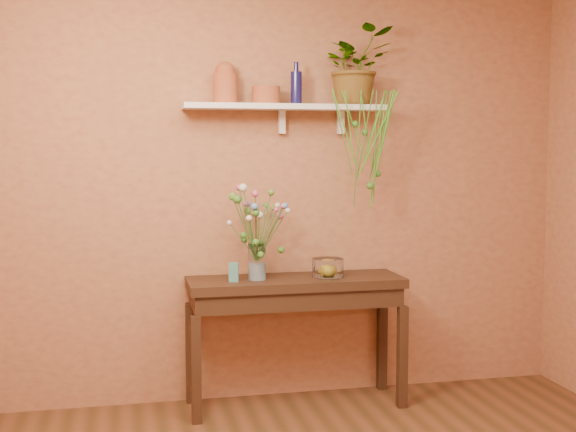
# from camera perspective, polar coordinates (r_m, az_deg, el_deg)

# --- Properties ---
(room) EXTENTS (4.04, 4.04, 2.70)m
(room) POSITION_cam_1_polar(r_m,az_deg,el_deg) (3.04, 6.33, -0.70)
(room) COLOR brown
(room) RESTS_ON ground
(sideboard) EXTENTS (1.37, 0.44, 0.83)m
(sideboard) POSITION_cam_1_polar(r_m,az_deg,el_deg) (4.84, 0.57, -6.11)
(sideboard) COLOR #3A2314
(sideboard) RESTS_ON ground
(wall_shelf) EXTENTS (1.30, 0.24, 0.19)m
(wall_shelf) POSITION_cam_1_polar(r_m,az_deg,el_deg) (4.85, -0.13, 8.20)
(wall_shelf) COLOR white
(wall_shelf) RESTS_ON room
(terracotta_jug) EXTENTS (0.19, 0.19, 0.26)m
(terracotta_jug) POSITION_cam_1_polar(r_m,az_deg,el_deg) (4.80, -4.78, 9.98)
(terracotta_jug) COLOR #AF492C
(terracotta_jug) RESTS_ON wall_shelf
(terracotta_pot) EXTENTS (0.20, 0.20, 0.11)m
(terracotta_pot) POSITION_cam_1_polar(r_m,az_deg,el_deg) (4.82, -1.68, 9.14)
(terracotta_pot) COLOR #AF492C
(terracotta_pot) RESTS_ON wall_shelf
(blue_bottle) EXTENTS (0.07, 0.07, 0.27)m
(blue_bottle) POSITION_cam_1_polar(r_m,az_deg,el_deg) (4.85, 0.63, 9.75)
(blue_bottle) COLOR #121044
(blue_bottle) RESTS_ON wall_shelf
(spider_plant) EXTENTS (0.52, 0.48, 0.50)m
(spider_plant) POSITION_cam_1_polar(r_m,az_deg,el_deg) (4.98, 5.15, 11.23)
(spider_plant) COLOR #3A7723
(spider_plant) RESTS_ON wall_shelf
(plant_fronds) EXTENTS (0.45, 0.26, 0.75)m
(plant_fronds) POSITION_cam_1_polar(r_m,az_deg,el_deg) (4.83, 6.11, 5.44)
(plant_fronds) COLOR #3A7723
(plant_fronds) RESTS_ON wall_shelf
(glass_vase) EXTENTS (0.11, 0.11, 0.23)m
(glass_vase) POSITION_cam_1_polar(r_m,az_deg,el_deg) (4.73, -2.36, -3.67)
(glass_vase) COLOR white
(glass_vase) RESTS_ON sideboard
(bouquet) EXTENTS (0.41, 0.48, 0.49)m
(bouquet) POSITION_cam_1_polar(r_m,az_deg,el_deg) (4.68, -2.46, 0.03)
(bouquet) COLOR #386B28
(bouquet) RESTS_ON glass_vase
(glass_bowl) EXTENTS (0.20, 0.20, 0.12)m
(glass_bowl) POSITION_cam_1_polar(r_m,az_deg,el_deg) (4.83, 3.04, -4.00)
(glass_bowl) COLOR white
(glass_bowl) RESTS_ON sideboard
(lemon) EXTENTS (0.08, 0.08, 0.08)m
(lemon) POSITION_cam_1_polar(r_m,az_deg,el_deg) (4.84, 3.03, -4.11)
(lemon) COLOR yellow
(lemon) RESTS_ON glass_bowl
(carton) EXTENTS (0.07, 0.06, 0.12)m
(carton) POSITION_cam_1_polar(r_m,az_deg,el_deg) (4.68, -4.14, -4.27)
(carton) COLOR teal
(carton) RESTS_ON sideboard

